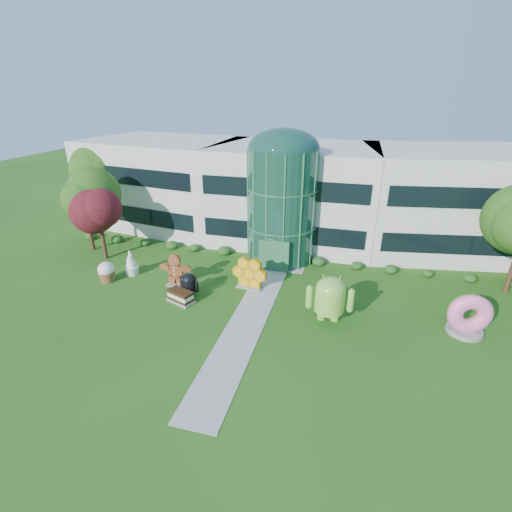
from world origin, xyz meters
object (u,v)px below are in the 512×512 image
(android_black, at_px, (189,282))
(gingerbread, at_px, (175,269))
(android_green, at_px, (330,295))
(donut, at_px, (469,314))

(android_black, height_order, gingerbread, gingerbread)
(android_black, bearing_deg, android_green, 12.22)
(gingerbread, bearing_deg, donut, -5.07)
(donut, height_order, gingerbread, donut)
(android_green, height_order, android_black, android_green)
(android_green, distance_m, gingerbread, 12.26)
(android_green, relative_size, gingerbread, 1.27)
(gingerbread, bearing_deg, android_green, -10.66)
(android_black, relative_size, donut, 0.72)
(donut, distance_m, gingerbread, 20.70)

